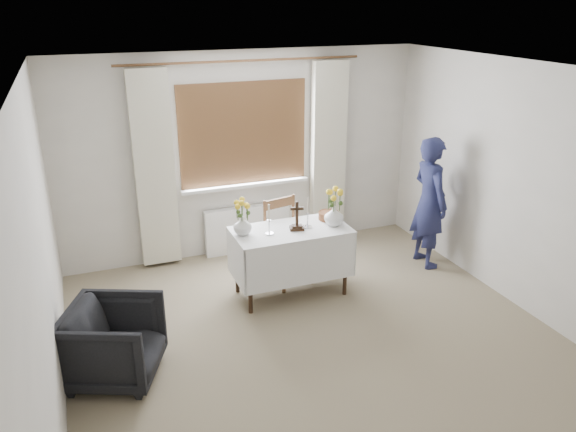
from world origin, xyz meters
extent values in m
plane|color=gray|center=(0.00, 0.00, 0.00)|extent=(5.00, 5.00, 0.00)
cube|color=white|center=(0.10, 1.17, 0.38)|extent=(1.24, 0.64, 0.76)
imported|color=black|center=(-1.82, 0.35, 0.34)|extent=(0.97, 0.96, 0.68)
imported|color=#222650|center=(1.91, 1.29, 0.79)|extent=(0.39, 0.59, 1.58)
cube|color=white|center=(0.00, 2.42, 0.30)|extent=(1.10, 0.10, 0.60)
imported|color=silver|center=(-0.41, 1.23, 0.86)|extent=(0.21, 0.21, 0.20)
imported|color=silver|center=(0.58, 1.12, 0.87)|extent=(0.27, 0.27, 0.22)
cylinder|color=brown|center=(0.60, 1.29, 0.81)|extent=(0.24, 0.24, 0.09)
camera|label=1|loc=(-1.91, -3.92, 3.05)|focal=35.00mm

